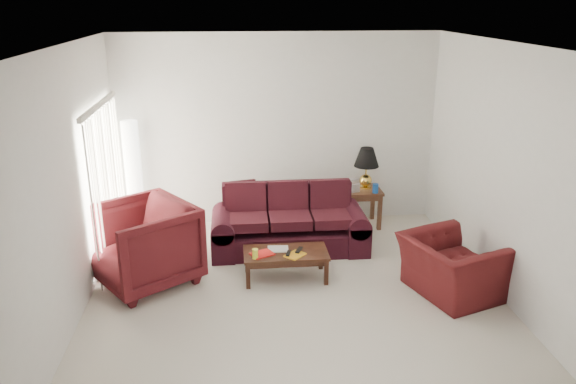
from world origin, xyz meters
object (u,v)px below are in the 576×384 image
object	(u,v)px
sofa	(289,220)
armchair_left	(143,245)
end_table	(362,207)
floor_lamp	(134,177)
coffee_table	(286,265)
armchair_right	(451,267)

from	to	relation	value
sofa	armchair_left	distance (m)	2.11
sofa	end_table	size ratio (longest dim) A/B	3.64
sofa	floor_lamp	bearing A→B (deg)	163.83
end_table	coffee_table	bearing A→B (deg)	-129.22
coffee_table	sofa	bearing A→B (deg)	94.00
armchair_right	coffee_table	distance (m)	2.06
armchair_left	sofa	bearing A→B (deg)	77.99
floor_lamp	coffee_table	world-z (taller)	floor_lamp
floor_lamp	armchair_right	distance (m)	4.77
armchair_right	end_table	bearing A→B (deg)	-5.42
end_table	armchair_left	size ratio (longest dim) A/B	0.52
end_table	floor_lamp	world-z (taller)	floor_lamp
floor_lamp	armchair_right	size ratio (longest dim) A/B	1.63
sofa	armchair_right	distance (m)	2.36
sofa	floor_lamp	world-z (taller)	floor_lamp
end_table	sofa	bearing A→B (deg)	-147.13
floor_lamp	armchair_left	xyz separation A→B (m)	(0.35, -1.70, -0.36)
floor_lamp	armchair_left	bearing A→B (deg)	-78.37
sofa	end_table	world-z (taller)	sofa
floor_lamp	coffee_table	bearing A→B (deg)	-39.27
end_table	armchair_right	bearing A→B (deg)	-75.81
end_table	coffee_table	size ratio (longest dim) A/B	0.56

